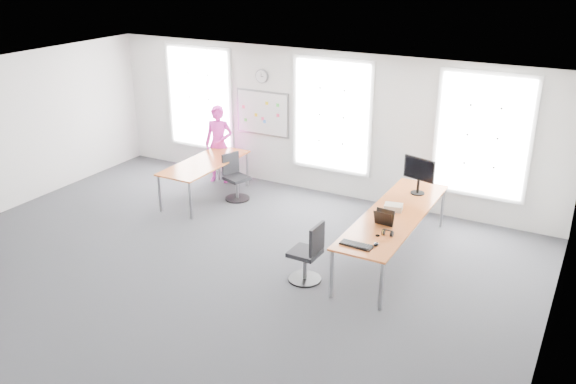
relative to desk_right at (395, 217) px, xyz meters
The scene contains 21 objects.
floor 3.15m from the desk_right, 143.23° to the right, with size 10.00×10.00×0.00m, color #28282C.
ceiling 3.79m from the desk_right, 143.23° to the right, with size 10.00×10.00×0.00m, color white.
wall_back 3.35m from the desk_right, 138.37° to the left, with size 10.00×10.00×0.00m, color white.
wall_right 3.23m from the desk_right, 35.57° to the right, with size 10.00×10.00×0.00m, color white.
window_left 5.93m from the desk_right, 158.52° to the left, with size 1.60×0.06×2.20m, color silver.
window_mid 3.17m from the desk_right, 135.03° to the left, with size 1.60×0.06×2.20m, color silver.
window_right 2.49m from the desk_right, 68.25° to the left, with size 1.60×0.06×2.20m, color silver.
desk_right is the anchor object (origin of this frame).
desk_left 4.37m from the desk_right, behind, with size 0.87×2.17×0.79m.
chair_right 1.67m from the desk_right, 123.59° to the right, with size 0.53×0.53×0.99m.
chair_left 3.89m from the desk_right, 165.83° to the left, with size 0.55×0.55×0.96m.
person 4.92m from the desk_right, 160.36° to the left, with size 0.63×0.41×1.72m, color #DC2EAE.
whiteboard 4.43m from the desk_right, 150.55° to the left, with size 1.20×0.03×0.90m, color white.
wall_clock 4.64m from the desk_right, 150.55° to the left, with size 0.30×0.30×0.04m, color gray.
keyboard 1.39m from the desk_right, 94.54° to the right, with size 0.49×0.17×0.02m, color black.
mouse 1.25m from the desk_right, 83.54° to the right, with size 0.07×0.12×0.04m, color black.
lens_cap 0.93m from the desk_right, 87.17° to the right, with size 0.07×0.07×0.01m, color black.
headphones 0.86m from the desk_right, 78.71° to the right, with size 0.17×0.09×0.10m.
laptop_sleeve 0.54m from the desk_right, 90.98° to the right, with size 0.31×0.19×0.25m.
paper_stack 0.18m from the desk_right, 121.25° to the left, with size 0.29×0.22×0.10m, color beige.
monitor 1.12m from the desk_right, 86.85° to the left, with size 0.59×0.25×0.67m.
Camera 1 is at (5.27, -7.04, 4.87)m, focal length 38.00 mm.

